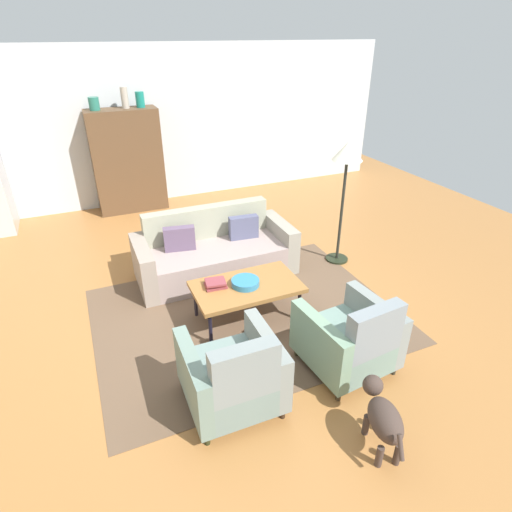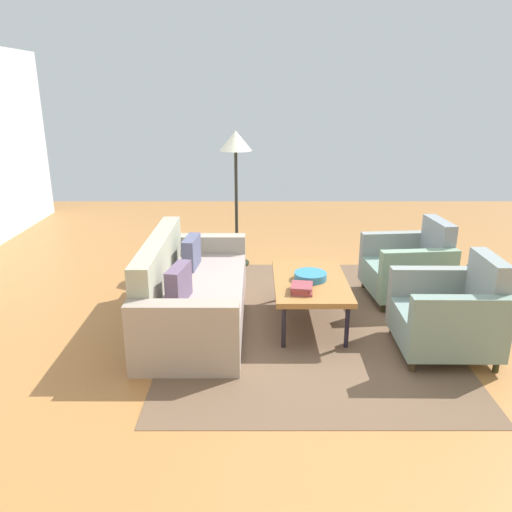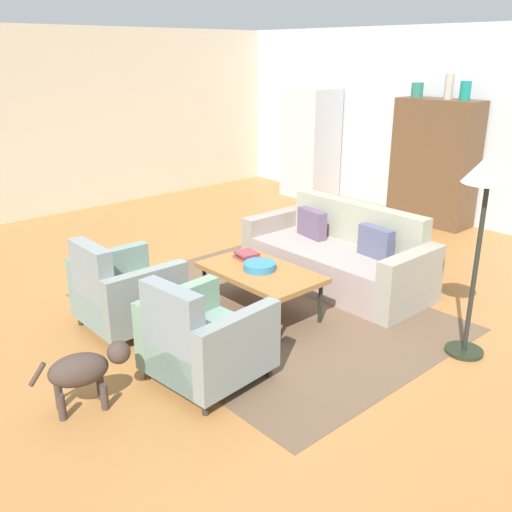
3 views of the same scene
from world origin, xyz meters
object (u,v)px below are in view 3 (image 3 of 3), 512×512
object	(u,v)px
coffee_table	(261,274)
armchair_right	(201,342)
vase_tall	(417,90)
dog	(85,369)
floor_lamp	(487,188)
cabinet	(434,163)
armchair_left	(122,294)
couch	(340,258)
fruit_bowl	(260,266)
vase_small	(465,91)
book_stack	(247,255)
refrigerator	(311,143)
vase_round	(449,87)

from	to	relation	value
coffee_table	armchair_right	distance (m)	1.32
vase_tall	dog	distance (m)	6.36
armchair_right	floor_lamp	distance (m)	2.50
cabinet	armchair_left	bearing A→B (deg)	-89.51
armchair_left	cabinet	distance (m)	5.22
couch	fruit_bowl	world-z (taller)	couch
armchair_left	armchair_right	xyz separation A→B (m)	(1.21, 0.00, 0.00)
armchair_left	dog	world-z (taller)	armchair_left
armchair_right	vase_small	xyz separation A→B (m)	(-0.90, 5.18, 1.58)
armchair_left	armchair_right	size ratio (longest dim) A/B	1.00
floor_lamp	dog	world-z (taller)	floor_lamp
armchair_right	cabinet	world-z (taller)	cabinet
couch	book_stack	world-z (taller)	couch
fruit_bowl	refrigerator	distance (m)	4.95
book_stack	refrigerator	size ratio (longest dim) A/B	0.14
vase_tall	vase_small	world-z (taller)	vase_small
vase_small	dog	distance (m)	6.25
vase_tall	refrigerator	size ratio (longest dim) A/B	0.11
fruit_bowl	refrigerator	xyz separation A→B (m)	(-3.00, 3.92, 0.44)
book_stack	vase_round	bearing A→B (deg)	93.18
coffee_table	fruit_bowl	world-z (taller)	fruit_bowl
armchair_left	refrigerator	bearing A→B (deg)	116.06
couch	armchair_left	world-z (taller)	armchair_left
vase_small	refrigerator	world-z (taller)	vase_small
couch	coffee_table	world-z (taller)	couch
floor_lamp	vase_tall	bearing A→B (deg)	130.70
vase_small	armchair_right	bearing A→B (deg)	-80.14
floor_lamp	vase_round	bearing A→B (deg)	125.22
vase_tall	vase_small	size ratio (longest dim) A/B	0.81
couch	vase_tall	size ratio (longest dim) A/B	10.17
book_stack	dog	bearing A→B (deg)	-72.50
couch	book_stack	bearing A→B (deg)	73.18
coffee_table	book_stack	xyz separation A→B (m)	(-0.33, 0.11, 0.07)
cabinet	dog	distance (m)	6.12
fruit_bowl	book_stack	world-z (taller)	same
coffee_table	armchair_right	size ratio (longest dim) A/B	1.36
vase_tall	floor_lamp	xyz separation A→B (m)	(2.79, -3.24, -0.46)
floor_lamp	armchair_right	bearing A→B (deg)	-120.39
cabinet	coffee_table	bearing A→B (deg)	-80.89
couch	dog	bearing A→B (deg)	96.16
coffee_table	book_stack	size ratio (longest dim) A/B	4.67
coffee_table	book_stack	distance (m)	0.35
coffee_table	dog	size ratio (longest dim) A/B	1.74
vase_small	floor_lamp	xyz separation A→B (m)	(2.04, -3.24, -0.48)
armchair_left	vase_round	bearing A→B (deg)	90.07
armchair_right	cabinet	size ratio (longest dim) A/B	0.49
fruit_bowl	dog	size ratio (longest dim) A/B	0.45
armchair_right	book_stack	world-z (taller)	armchair_right
armchair_right	floor_lamp	bearing A→B (deg)	54.45
couch	refrigerator	size ratio (longest dim) A/B	1.14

